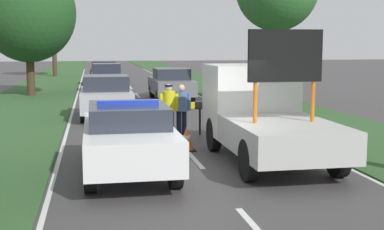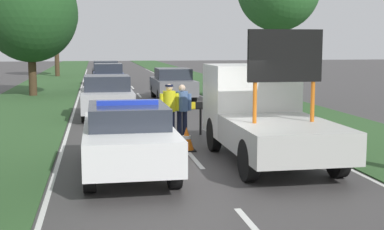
# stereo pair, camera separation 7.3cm
# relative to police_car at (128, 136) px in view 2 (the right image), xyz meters

# --- Properties ---
(ground_plane) EXTENTS (160.00, 160.00, 0.00)m
(ground_plane) POSITION_rel_police_car_xyz_m (1.71, -0.39, -0.83)
(ground_plane) COLOR #3D3A3A
(lane_markings) EXTENTS (6.74, 67.01, 0.01)m
(lane_markings) POSITION_rel_police_car_xyz_m (1.71, 16.47, -0.82)
(lane_markings) COLOR silver
(lane_markings) RESTS_ON ground
(grass_verge_left) EXTENTS (4.28, 120.00, 0.03)m
(grass_verge_left) POSITION_rel_police_car_xyz_m (-3.85, 19.61, -0.81)
(grass_verge_left) COLOR #2D5128
(grass_verge_left) RESTS_ON ground
(grass_verge_right) EXTENTS (4.28, 120.00, 0.03)m
(grass_verge_right) POSITION_rel_police_car_xyz_m (7.27, 19.61, -0.81)
(grass_verge_right) COLOR #2D5128
(grass_verge_right) RESTS_ON ground
(police_car) EXTENTS (1.90, 4.83, 1.64)m
(police_car) POSITION_rel_police_car_xyz_m (0.00, 0.00, 0.00)
(police_car) COLOR white
(police_car) RESTS_ON ground
(work_truck) EXTENTS (2.23, 5.22, 3.17)m
(work_truck) POSITION_rel_police_car_xyz_m (3.42, 1.01, 0.31)
(work_truck) COLOR white
(work_truck) RESTS_ON ground
(road_barrier) EXTENTS (2.56, 0.08, 1.04)m
(road_barrier) POSITION_rel_police_car_xyz_m (1.53, 4.65, 0.02)
(road_barrier) COLOR black
(road_barrier) RESTS_ON ground
(police_officer) EXTENTS (0.59, 0.38, 1.66)m
(police_officer) POSITION_rel_police_car_xyz_m (1.51, 4.20, 0.16)
(police_officer) COLOR #191E38
(police_officer) RESTS_ON ground
(pedestrian_civilian) EXTENTS (0.58, 0.37, 1.62)m
(pedestrian_civilian) POSITION_rel_police_car_xyz_m (1.92, 4.32, 0.12)
(pedestrian_civilian) COLOR #191E38
(pedestrian_civilian) RESTS_ON ground
(traffic_cone_near_police) EXTENTS (0.52, 0.52, 0.71)m
(traffic_cone_near_police) POSITION_rel_police_car_xyz_m (3.79, 3.97, -0.48)
(traffic_cone_near_police) COLOR black
(traffic_cone_near_police) RESTS_ON ground
(traffic_cone_centre_front) EXTENTS (0.47, 0.47, 0.65)m
(traffic_cone_centre_front) POSITION_rel_police_car_xyz_m (0.71, 4.95, -0.50)
(traffic_cone_centre_front) COLOR black
(traffic_cone_centre_front) RESTS_ON ground
(traffic_cone_near_truck) EXTENTS (0.47, 0.47, 0.65)m
(traffic_cone_near_truck) POSITION_rel_police_car_xyz_m (1.70, 2.21, -0.51)
(traffic_cone_near_truck) COLOR black
(traffic_cone_near_truck) RESTS_ON ground
(queued_car_sedan_silver) EXTENTS (1.94, 4.11, 1.64)m
(queued_car_sedan_silver) POSITION_rel_police_car_xyz_m (-0.24, 9.23, 0.00)
(queued_car_sedan_silver) COLOR #B2B2B7
(queued_car_sedan_silver) RESTS_ON ground
(queued_car_suv_grey) EXTENTS (1.89, 4.70, 1.62)m
(queued_car_suv_grey) POSITION_rel_police_car_xyz_m (3.21, 15.32, -0.00)
(queued_car_suv_grey) COLOR slate
(queued_car_suv_grey) RESTS_ON ground
(queued_car_hatch_blue) EXTENTS (1.85, 4.02, 1.68)m
(queued_car_hatch_blue) POSITION_rel_police_car_xyz_m (0.10, 21.04, 0.04)
(queued_car_hatch_blue) COLOR navy
(queued_car_hatch_blue) RESTS_ON ground
(queued_car_sedan_black) EXTENTS (1.87, 4.28, 1.67)m
(queued_car_sedan_black) POSITION_rel_police_car_xyz_m (0.04, 26.49, 0.04)
(queued_car_sedan_black) COLOR black
(queued_car_sedan_black) RESTS_ON ground
(roadside_tree_near_left) EXTENTS (3.88, 3.88, 7.24)m
(roadside_tree_near_left) POSITION_rel_police_car_xyz_m (-3.98, 36.81, 4.34)
(roadside_tree_near_left) COLOR #42301E
(roadside_tree_near_left) RESTS_ON ground
(roadside_tree_near_right) EXTENTS (5.10, 5.10, 7.21)m
(roadside_tree_near_right) POSITION_rel_police_car_xyz_m (-4.08, 18.75, 3.69)
(roadside_tree_near_right) COLOR #42301E
(roadside_tree_near_right) RESTS_ON ground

